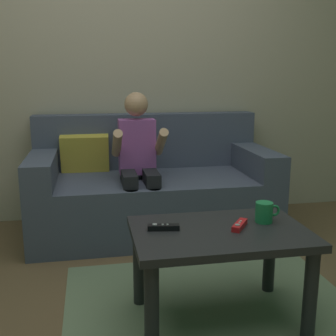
{
  "coord_description": "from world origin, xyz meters",
  "views": [
    {
      "loc": [
        -0.24,
        -1.55,
        1.11
      ],
      "look_at": [
        0.19,
        0.74,
        0.59
      ],
      "focal_mm": 44.85,
      "sensor_mm": 36.0,
      "label": 1
    }
  ],
  "objects": [
    {
      "name": "wall_back",
      "position": [
        0.0,
        1.74,
        1.25
      ],
      "size": [
        4.92,
        0.05,
        2.5
      ],
      "primitive_type": "cube",
      "color": "#B2A38E",
      "rests_on": "ground"
    },
    {
      "name": "coffee_mug",
      "position": [
        0.54,
        0.18,
        0.49
      ],
      "size": [
        0.12,
        0.08,
        0.1
      ],
      "color": "#1E7F47",
      "rests_on": "coffee_table"
    },
    {
      "name": "game_remote_red_near_edge",
      "position": [
        0.4,
        0.13,
        0.45
      ],
      "size": [
        0.11,
        0.13,
        0.03
      ],
      "color": "red",
      "rests_on": "coffee_table"
    },
    {
      "name": "area_rug",
      "position": [
        0.31,
        0.13,
        0.0
      ],
      "size": [
        1.41,
        1.33,
        0.01
      ],
      "primitive_type": "cube",
      "color": "#6B7A5B",
      "rests_on": "ground"
    },
    {
      "name": "person_seated_on_couch",
      "position": [
        0.07,
        1.17,
        0.57
      ],
      "size": [
        0.35,
        0.42,
        1.0
      ],
      "color": "black",
      "rests_on": "ground"
    },
    {
      "name": "couch",
      "position": [
        0.18,
        1.35,
        0.29
      ],
      "size": [
        1.68,
        0.8,
        0.82
      ],
      "color": "#474C60",
      "rests_on": "ground"
    },
    {
      "name": "coffee_table",
      "position": [
        0.31,
        0.13,
        0.36
      ],
      "size": [
        0.78,
        0.51,
        0.44
      ],
      "color": "#232326",
      "rests_on": "ground"
    },
    {
      "name": "game_remote_black_center",
      "position": [
        0.06,
        0.17,
        0.45
      ],
      "size": [
        0.14,
        0.06,
        0.03
      ],
      "color": "black",
      "rests_on": "coffee_table"
    }
  ]
}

